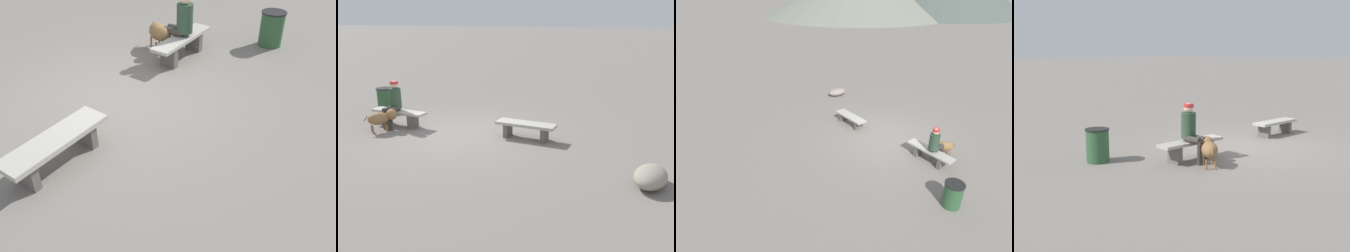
% 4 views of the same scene
% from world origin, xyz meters
% --- Properties ---
extents(ground, '(210.00, 210.00, 0.06)m').
position_xyz_m(ground, '(0.00, 0.00, -0.03)').
color(ground, gray).
extents(bench_left, '(1.60, 0.58, 0.43)m').
position_xyz_m(bench_left, '(-1.84, -0.22, 0.32)').
color(bench_left, '#605B56').
rests_on(bench_left, ground).
extents(bench_right, '(1.75, 0.54, 0.46)m').
position_xyz_m(bench_right, '(1.98, -0.11, 0.32)').
color(bench_right, '#605B56').
rests_on(bench_right, ground).
extents(seated_person, '(0.35, 0.65, 1.32)m').
position_xyz_m(seated_person, '(2.06, -0.03, 0.76)').
color(seated_person, '#2D4733').
rests_on(seated_person, ground).
extents(dog, '(0.71, 0.75, 0.61)m').
position_xyz_m(dog, '(2.08, 0.51, 0.40)').
color(dog, olive).
rests_on(dog, ground).
extents(trash_bin, '(0.54, 0.54, 0.76)m').
position_xyz_m(trash_bin, '(3.54, -1.53, 0.38)').
color(trash_bin, '#2D5633').
rests_on(trash_bin, ground).
extents(boulder, '(0.79, 1.07, 0.39)m').
position_xyz_m(boulder, '(-4.81, 1.63, 0.19)').
color(boulder, gray).
rests_on(boulder, ground).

